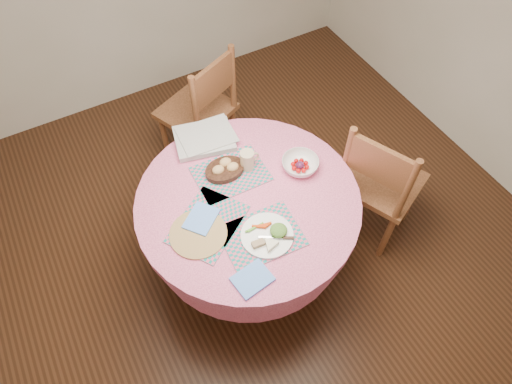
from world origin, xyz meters
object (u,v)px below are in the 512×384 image
(bread_bowl, at_px, (225,169))
(latte_mug, at_px, (248,160))
(fruit_bowl, at_px, (300,165))
(dinner_plate, at_px, (269,235))
(chair_back, at_px, (202,109))
(chair_right, at_px, (379,183))
(wicker_trivet, at_px, (198,234))
(dining_table, at_px, (248,218))

(bread_bowl, distance_m, latte_mug, 0.14)
(latte_mug, relative_size, fruit_bowl, 0.55)
(dinner_plate, relative_size, latte_mug, 2.31)
(fruit_bowl, bearing_deg, latte_mug, 149.32)
(chair_back, distance_m, dinner_plate, 1.29)
(chair_right, distance_m, latte_mug, 0.86)
(chair_right, xyz_separation_m, chair_back, (-0.68, 1.14, -0.00))
(wicker_trivet, bearing_deg, dining_table, 12.44)
(dining_table, relative_size, dinner_plate, 4.55)
(chair_right, relative_size, latte_mug, 8.51)
(dining_table, height_order, wicker_trivet, wicker_trivet)
(chair_right, xyz_separation_m, latte_mug, (-0.74, 0.34, 0.29))
(chair_back, bearing_deg, wicker_trivet, 41.21)
(wicker_trivet, bearing_deg, chair_back, 65.23)
(bread_bowl, relative_size, fruit_bowl, 1.06)
(chair_right, height_order, chair_back, chair_right)
(wicker_trivet, bearing_deg, dinner_plate, -31.46)
(wicker_trivet, distance_m, fruit_bowl, 0.70)
(chair_right, height_order, fruit_bowl, chair_right)
(bread_bowl, bearing_deg, wicker_trivet, -135.69)
(bread_bowl, xyz_separation_m, fruit_bowl, (0.39, -0.18, -0.00))
(dining_table, height_order, chair_back, chair_back)
(chair_right, relative_size, chair_back, 1.00)
(latte_mug, bearing_deg, dining_table, -118.17)
(chair_right, distance_m, wicker_trivet, 1.20)
(dinner_plate, bearing_deg, dining_table, 85.39)
(dining_table, xyz_separation_m, dinner_plate, (-0.02, -0.26, 0.22))
(bread_bowl, height_order, fruit_bowl, bread_bowl)
(dinner_plate, bearing_deg, chair_back, 81.80)
(wicker_trivet, xyz_separation_m, bread_bowl, (0.31, 0.30, 0.03))
(fruit_bowl, bearing_deg, chair_right, -21.67)
(dining_table, relative_size, bread_bowl, 5.39)
(wicker_trivet, height_order, latte_mug, latte_mug)
(dining_table, height_order, dinner_plate, dinner_plate)
(chair_right, xyz_separation_m, dinner_plate, (-0.86, -0.12, 0.25))
(dining_table, xyz_separation_m, wicker_trivet, (-0.33, -0.07, 0.20))
(wicker_trivet, xyz_separation_m, dinner_plate, (0.31, -0.19, 0.02))
(chair_right, xyz_separation_m, wicker_trivet, (-1.17, 0.07, 0.23))
(dining_table, height_order, chair_right, chair_right)
(latte_mug, bearing_deg, dinner_plate, -105.42)
(dining_table, xyz_separation_m, chair_right, (0.84, -0.15, -0.03))
(dining_table, distance_m, latte_mug, 0.34)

